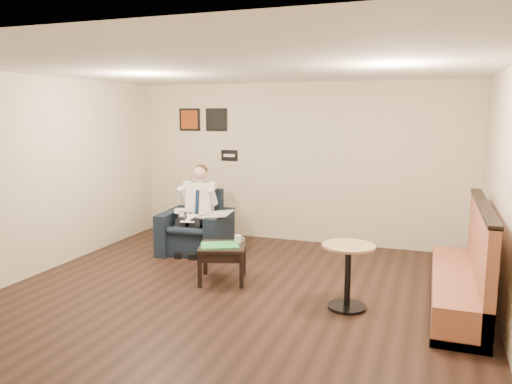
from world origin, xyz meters
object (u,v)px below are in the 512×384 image
(armchair, at_px, (196,222))
(side_table, at_px, (223,263))
(coffee_mug, at_px, (238,239))
(banquette, at_px, (459,256))
(smartphone, at_px, (228,241))
(green_folder, at_px, (220,245))
(seated_man, at_px, (192,213))
(cafe_table, at_px, (348,277))

(armchair, relative_size, side_table, 1.67)
(coffee_mug, height_order, banquette, banquette)
(coffee_mug, height_order, smartphone, coffee_mug)
(green_folder, height_order, coffee_mug, coffee_mug)
(side_table, bearing_deg, green_folder, -128.51)
(armchair, bearing_deg, coffee_mug, -45.93)
(banquette, bearing_deg, seated_man, 165.95)
(armchair, bearing_deg, smartphone, -50.04)
(side_table, distance_m, smartphone, 0.32)
(side_table, relative_size, coffee_mug, 5.79)
(coffee_mug, xyz_separation_m, cafe_table, (1.61, -0.59, -0.17))
(smartphone, relative_size, cafe_table, 0.20)
(cafe_table, bearing_deg, green_folder, 168.46)
(smartphone, bearing_deg, banquette, -10.04)
(smartphone, xyz_separation_m, cafe_table, (1.76, -0.58, -0.12))
(armchair, distance_m, banquette, 4.13)
(green_folder, bearing_deg, seated_man, 131.30)
(side_table, xyz_separation_m, smartphone, (-0.00, 0.19, 0.26))
(coffee_mug, xyz_separation_m, smartphone, (-0.15, -0.00, -0.05))
(smartphone, xyz_separation_m, banquette, (2.98, -0.12, 0.11))
(green_folder, relative_size, banquette, 0.21)
(side_table, xyz_separation_m, green_folder, (-0.03, -0.03, 0.26))
(green_folder, distance_m, banquette, 3.01)
(seated_man, distance_m, banquette, 4.09)
(armchair, height_order, smartphone, armchair)
(side_table, relative_size, banquette, 0.25)
(seated_man, relative_size, smartphone, 8.72)
(armchair, height_order, green_folder, armchair)
(side_table, bearing_deg, coffee_mug, 51.49)
(armchair, bearing_deg, side_table, -54.87)
(banquette, bearing_deg, cafe_table, -158.98)
(side_table, height_order, coffee_mug, coffee_mug)
(armchair, bearing_deg, green_folder, -56.32)
(seated_man, relative_size, side_table, 2.22)
(side_table, xyz_separation_m, banquette, (2.98, 0.07, 0.37))
(seated_man, distance_m, smartphone, 1.33)
(seated_man, distance_m, green_folder, 1.47)
(cafe_table, bearing_deg, side_table, 167.33)
(green_folder, distance_m, smartphone, 0.22)
(armchair, relative_size, banquette, 0.43)
(armchair, relative_size, green_folder, 2.05)
(seated_man, bearing_deg, side_table, -51.91)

